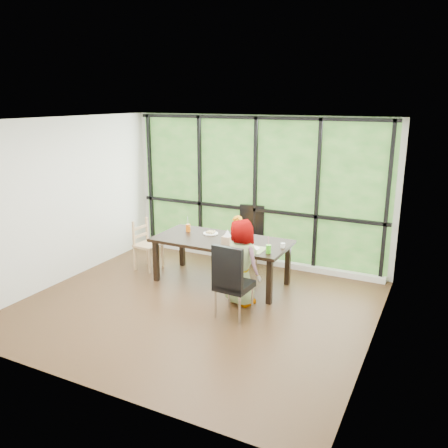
{
  "coord_description": "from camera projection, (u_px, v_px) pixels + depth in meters",
  "views": [
    {
      "loc": [
        3.17,
        -5.44,
        2.98
      ],
      "look_at": [
        0.02,
        0.88,
        1.05
      ],
      "focal_mm": 36.97,
      "sensor_mm": 36.0,
      "label": 1
    }
  ],
  "objects": [
    {
      "name": "plate_far",
      "position": [
        211.0,
        233.0,
        7.83
      ],
      "size": [
        0.25,
        0.25,
        0.02
      ],
      "primitive_type": "cylinder",
      "color": "white",
      "rests_on": "dining_table"
    },
    {
      "name": "dining_table",
      "position": [
        221.0,
        261.0,
        7.62
      ],
      "size": [
        2.24,
        1.07,
        0.75
      ],
      "primitive_type": "cube",
      "rotation": [
        0.0,
        0.0,
        -0.02
      ],
      "color": "black",
      "rests_on": "ground"
    },
    {
      "name": "child_toddler",
      "position": [
        237.0,
        244.0,
        8.12
      ],
      "size": [
        0.4,
        0.29,
        1.01
      ],
      "primitive_type": "imported",
      "rotation": [
        0.0,
        0.0,
        -0.15
      ],
      "color": "orange",
      "rests_on": "ground"
    },
    {
      "name": "foliage_backdrop",
      "position": [
        256.0,
        191.0,
        8.41
      ],
      "size": [
        4.8,
        0.02,
        2.65
      ],
      "primitive_type": "cube",
      "color": "#264B1C",
      "rests_on": "back_wall"
    },
    {
      "name": "plate_near",
      "position": [
        252.0,
        248.0,
        7.05
      ],
      "size": [
        0.24,
        0.24,
        0.02
      ],
      "primitive_type": "cylinder",
      "color": "white",
      "rests_on": "dining_table"
    },
    {
      "name": "back_wall",
      "position": [
        256.0,
        190.0,
        8.43
      ],
      "size": [
        5.0,
        0.0,
        5.0
      ],
      "primitive_type": "plane",
      "rotation": [
        1.57,
        0.0,
        0.0
      ],
      "color": "silver",
      "rests_on": "ground"
    },
    {
      "name": "crepe_rolls_far",
      "position": [
        211.0,
        232.0,
        7.83
      ],
      "size": [
        0.15,
        0.12,
        0.04
      ],
      "primitive_type": null,
      "color": "tan",
      "rests_on": "plate_far"
    },
    {
      "name": "chair_window_leather",
      "position": [
        249.0,
        236.0,
        8.43
      ],
      "size": [
        0.52,
        0.52,
        1.08
      ],
      "primitive_type": "cube",
      "rotation": [
        0.0,
        0.0,
        0.15
      ],
      "color": "black",
      "rests_on": "ground"
    },
    {
      "name": "straw_pink",
      "position": [
        269.0,
        242.0,
        6.82
      ],
      "size": [
        0.01,
        0.04,
        0.2
      ],
      "primitive_type": "cylinder",
      "rotation": [
        0.14,
        0.0,
        0.0
      ],
      "color": "pink",
      "rests_on": "green_cup"
    },
    {
      "name": "tissue_box",
      "position": [
        227.0,
        240.0,
        7.27
      ],
      "size": [
        0.15,
        0.15,
        0.13
      ],
      "primitive_type": "cube",
      "color": "tan",
      "rests_on": "dining_table"
    },
    {
      "name": "orange_cup",
      "position": [
        188.0,
        228.0,
        7.96
      ],
      "size": [
        0.08,
        0.08,
        0.13
      ],
      "primitive_type": "cylinder",
      "color": "orange",
      "rests_on": "dining_table"
    },
    {
      "name": "white_mug",
      "position": [
        283.0,
        245.0,
        7.1
      ],
      "size": [
        0.07,
        0.07,
        0.07
      ],
      "primitive_type": "cylinder",
      "color": "white",
      "rests_on": "dining_table"
    },
    {
      "name": "straw_white",
      "position": [
        188.0,
        222.0,
        7.93
      ],
      "size": [
        0.01,
        0.04,
        0.2
      ],
      "primitive_type": "cylinder",
      "rotation": [
        0.14,
        0.0,
        0.0
      ],
      "color": "white",
      "rests_on": "orange_cup"
    },
    {
      "name": "window_sill",
      "position": [
        253.0,
        259.0,
        8.69
      ],
      "size": [
        4.8,
        0.12,
        0.1
      ],
      "primitive_type": "cube",
      "color": "silver",
      "rests_on": "ground"
    },
    {
      "name": "child_older",
      "position": [
        243.0,
        262.0,
        6.77
      ],
      "size": [
        0.74,
        0.61,
        1.3
      ],
      "primitive_type": "imported",
      "rotation": [
        0.0,
        0.0,
        2.78
      ],
      "color": "slate",
      "rests_on": "ground"
    },
    {
      "name": "tissue",
      "position": [
        227.0,
        233.0,
        7.24
      ],
      "size": [
        0.12,
        0.12,
        0.11
      ],
      "primitive_type": "cone",
      "color": "white",
      "rests_on": "tissue_box"
    },
    {
      "name": "placemat",
      "position": [
        248.0,
        249.0,
        7.05
      ],
      "size": [
        0.51,
        0.37,
        0.01
      ],
      "primitive_type": "cube",
      "color": "tan",
      "rests_on": "dining_table"
    },
    {
      "name": "crepe_rolls_near",
      "position": [
        252.0,
        247.0,
        7.05
      ],
      "size": [
        0.05,
        0.12,
        0.04
      ],
      "primitive_type": null,
      "color": "tan",
      "rests_on": "plate_near"
    },
    {
      "name": "ground",
      "position": [
        196.0,
        306.0,
        6.84
      ],
      "size": [
        5.0,
        5.0,
        0.0
      ],
      "primitive_type": "plane",
      "color": "black",
      "rests_on": "ground"
    },
    {
      "name": "chair_end_beech",
      "position": [
        148.0,
        245.0,
        8.22
      ],
      "size": [
        0.43,
        0.45,
        0.9
      ],
      "primitive_type": "cube",
      "rotation": [
        0.0,
        0.0,
        1.49
      ],
      "color": "tan",
      "rests_on": "ground"
    },
    {
      "name": "chair_interior_leather",
      "position": [
        234.0,
        280.0,
        6.4
      ],
      "size": [
        0.49,
        0.49,
        1.08
      ],
      "primitive_type": "cube",
      "rotation": [
        0.0,
        0.0,
        3.08
      ],
      "color": "black",
      "rests_on": "ground"
    },
    {
      "name": "green_cup",
      "position": [
        268.0,
        249.0,
        6.85
      ],
      "size": [
        0.08,
        0.08,
        0.13
      ],
      "primitive_type": "cylinder",
      "color": "#4CD020",
      "rests_on": "dining_table"
    },
    {
      "name": "window_mullions",
      "position": [
        255.0,
        191.0,
        8.38
      ],
      "size": [
        4.8,
        0.06,
        2.65
      ],
      "primitive_type": null,
      "color": "black",
      "rests_on": "back_wall"
    }
  ]
}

